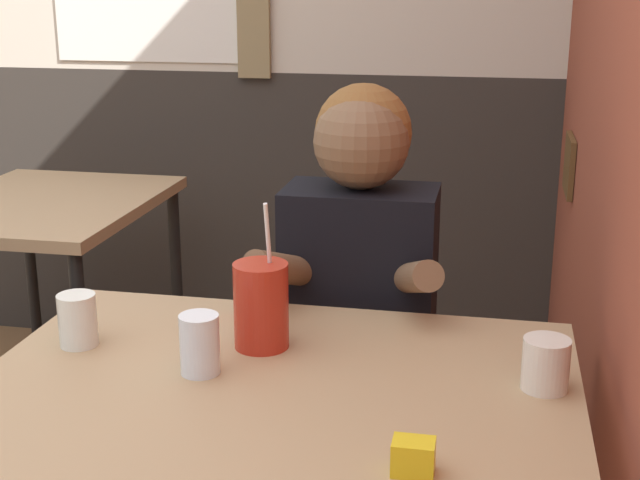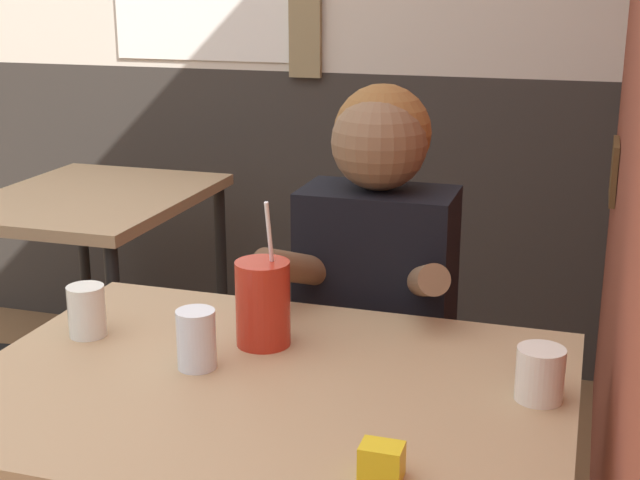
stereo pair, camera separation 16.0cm
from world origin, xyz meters
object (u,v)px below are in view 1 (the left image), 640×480
(main_table, at_px, (275,421))
(background_table, at_px, (46,229))
(cocktail_pitcher, at_px, (261,305))
(person_seated, at_px, (359,333))

(main_table, distance_m, background_table, 1.53)
(main_table, bearing_deg, cocktail_pitcher, 112.16)
(cocktail_pitcher, bearing_deg, main_table, -67.84)
(person_seated, bearing_deg, main_table, -96.79)
(person_seated, bearing_deg, background_table, 151.62)
(main_table, bearing_deg, person_seated, 83.21)
(background_table, relative_size, person_seated, 0.68)
(person_seated, relative_size, cocktail_pitcher, 4.31)
(main_table, xyz_separation_m, cocktail_pitcher, (-0.06, 0.15, 0.15))
(background_table, height_order, cocktail_pitcher, cocktail_pitcher)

